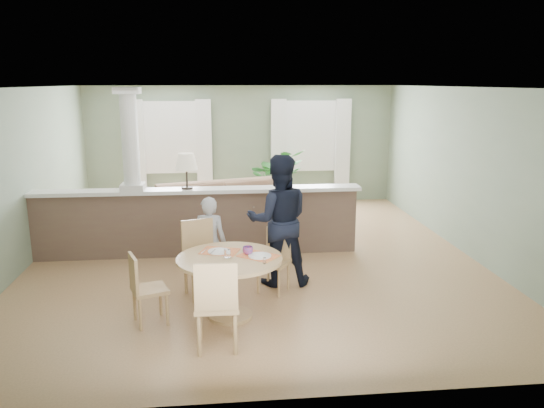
{
  "coord_description": "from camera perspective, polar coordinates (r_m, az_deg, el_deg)",
  "views": [
    {
      "loc": [
        -0.56,
        -8.2,
        2.78
      ],
      "look_at": [
        0.19,
        -1.0,
        1.11
      ],
      "focal_mm": 35.0,
      "sensor_mm": 36.0,
      "label": 1
    }
  ],
  "objects": [
    {
      "name": "child_person",
      "position": [
        7.34,
        -6.73,
        -4.07
      ],
      "size": [
        0.5,
        0.37,
        1.27
      ],
      "primitive_type": "imported",
      "rotation": [
        0.0,
        0.0,
        2.99
      ],
      "color": "#9C9CA1",
      "rests_on": "ground"
    },
    {
      "name": "dining_table",
      "position": [
        6.36,
        -4.49,
        -7.03
      ],
      "size": [
        1.26,
        1.26,
        0.86
      ],
      "rotation": [
        0.0,
        0.0,
        -0.33
      ],
      "color": "tan",
      "rests_on": "ground"
    },
    {
      "name": "ground",
      "position": [
        8.68,
        -1.94,
        -5.67
      ],
      "size": [
        8.0,
        8.0,
        0.0
      ],
      "primitive_type": "plane",
      "color": "tan",
      "rests_on": "ground"
    },
    {
      "name": "man_person",
      "position": [
        7.31,
        0.72,
        -1.77
      ],
      "size": [
        0.91,
        0.72,
        1.83
      ],
      "primitive_type": "imported",
      "rotation": [
        0.0,
        0.0,
        3.12
      ],
      "color": "black",
      "rests_on": "ground"
    },
    {
      "name": "chair_near",
      "position": [
        5.61,
        -5.99,
        -10.36
      ],
      "size": [
        0.46,
        0.46,
        1.02
      ],
      "rotation": [
        0.0,
        0.0,
        3.13
      ],
      "color": "tan",
      "rests_on": "ground"
    },
    {
      "name": "chair_side",
      "position": [
        6.39,
        -13.64,
        -8.56
      ],
      "size": [
        0.49,
        0.49,
        0.85
      ],
      "rotation": [
        0.0,
        0.0,
        1.92
      ],
      "color": "tan",
      "rests_on": "ground"
    },
    {
      "name": "room_shell",
      "position": [
        8.9,
        -2.51,
        6.76
      ],
      "size": [
        7.02,
        8.02,
        2.71
      ],
      "color": "gray",
      "rests_on": "ground"
    },
    {
      "name": "pony_wall",
      "position": [
        8.67,
        -8.59,
        -0.98
      ],
      "size": [
        5.32,
        0.38,
        2.7
      ],
      "color": "brown",
      "rests_on": "ground"
    },
    {
      "name": "chair_far_man",
      "position": [
        7.2,
        0.38,
        -5.73
      ],
      "size": [
        0.53,
        0.53,
        0.85
      ],
      "rotation": [
        0.0,
        0.0,
        -0.55
      ],
      "color": "tan",
      "rests_on": "ground"
    },
    {
      "name": "chair_far_boy",
      "position": [
        7.1,
        -7.7,
        -5.39
      ],
      "size": [
        0.57,
        0.57,
        1.0
      ],
      "rotation": [
        0.0,
        0.0,
        0.32
      ],
      "color": "tan",
      "rests_on": "ground"
    },
    {
      "name": "houseplant",
      "position": [
        11.66,
        0.32,
        2.63
      ],
      "size": [
        1.56,
        1.49,
        1.36
      ],
      "primitive_type": "imported",
      "rotation": [
        0.0,
        0.0,
        0.46
      ],
      "color": "#2B6A2A",
      "rests_on": "ground"
    },
    {
      "name": "sofa",
      "position": [
        9.9,
        -4.77,
        -0.53
      ],
      "size": [
        3.44,
        2.09,
        0.94
      ],
      "primitive_type": "imported",
      "rotation": [
        0.0,
        0.0,
        0.28
      ],
      "color": "#815D46",
      "rests_on": "ground"
    }
  ]
}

